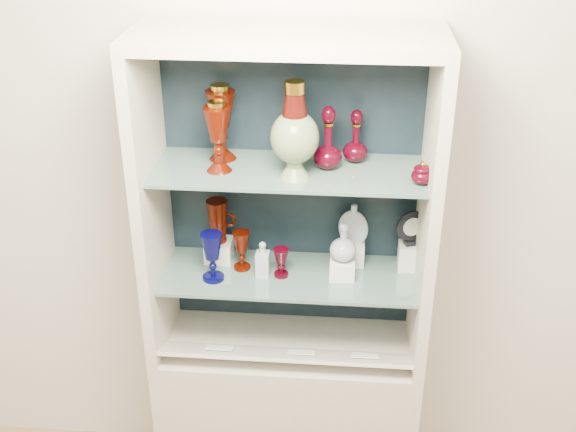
# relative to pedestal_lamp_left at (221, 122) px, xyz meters

# --- Properties ---
(wall_back) EXTENTS (3.50, 0.02, 2.80)m
(wall_back) POSITION_rel_pedestal_lamp_left_xyz_m (0.24, 0.13, -0.20)
(wall_back) COLOR beige
(wall_back) RESTS_ON ground
(cabinet_base) EXTENTS (1.00, 0.40, 0.75)m
(cabinet_base) POSITION_rel_pedestal_lamp_left_xyz_m (0.24, -0.09, -1.23)
(cabinet_base) COLOR beige
(cabinet_base) RESTS_ON ground
(cabinet_back_panel) EXTENTS (0.98, 0.02, 1.15)m
(cabinet_back_panel) POSITION_rel_pedestal_lamp_left_xyz_m (0.24, 0.10, -0.28)
(cabinet_back_panel) COLOR black
(cabinet_back_panel) RESTS_ON cabinet_base
(cabinet_side_left) EXTENTS (0.04, 0.40, 1.15)m
(cabinet_side_left) POSITION_rel_pedestal_lamp_left_xyz_m (-0.24, -0.09, -0.28)
(cabinet_side_left) COLOR beige
(cabinet_side_left) RESTS_ON cabinet_base
(cabinet_side_right) EXTENTS (0.04, 0.40, 1.15)m
(cabinet_side_right) POSITION_rel_pedestal_lamp_left_xyz_m (0.72, -0.09, -0.28)
(cabinet_side_right) COLOR beige
(cabinet_side_right) RESTS_ON cabinet_base
(cabinet_top_cap) EXTENTS (1.00, 0.40, 0.04)m
(cabinet_top_cap) POSITION_rel_pedestal_lamp_left_xyz_m (0.24, -0.09, 0.32)
(cabinet_top_cap) COLOR beige
(cabinet_top_cap) RESTS_ON cabinet_side_left
(shelf_lower) EXTENTS (0.92, 0.34, 0.01)m
(shelf_lower) POSITION_rel_pedestal_lamp_left_xyz_m (0.24, -0.07, -0.56)
(shelf_lower) COLOR slate
(shelf_lower) RESTS_ON cabinet_side_left
(shelf_upper) EXTENTS (0.92, 0.34, 0.01)m
(shelf_upper) POSITION_rel_pedestal_lamp_left_xyz_m (0.24, -0.07, -0.14)
(shelf_upper) COLOR slate
(shelf_upper) RESTS_ON cabinet_side_left
(label_ledge) EXTENTS (0.92, 0.17, 0.09)m
(label_ledge) POSITION_rel_pedestal_lamp_left_xyz_m (0.24, -0.20, -0.82)
(label_ledge) COLOR beige
(label_ledge) RESTS_ON cabinet_base
(label_card_0) EXTENTS (0.10, 0.06, 0.03)m
(label_card_0) POSITION_rel_pedestal_lamp_left_xyz_m (0.30, -0.20, -0.81)
(label_card_0) COLOR white
(label_card_0) RESTS_ON label_ledge
(label_card_1) EXTENTS (0.10, 0.06, 0.03)m
(label_card_1) POSITION_rel_pedestal_lamp_left_xyz_m (-0.01, -0.20, -0.81)
(label_card_1) COLOR white
(label_card_1) RESTS_ON label_ledge
(label_card_2) EXTENTS (0.10, 0.06, 0.03)m
(label_card_2) POSITION_rel_pedestal_lamp_left_xyz_m (0.53, -0.20, -0.81)
(label_card_2) COLOR white
(label_card_2) RESTS_ON label_ledge
(pedestal_lamp_left) EXTENTS (0.12, 0.12, 0.27)m
(pedestal_lamp_left) POSITION_rel_pedestal_lamp_left_xyz_m (0.00, 0.00, 0.00)
(pedestal_lamp_left) COLOR #4B0C00
(pedestal_lamp_left) RESTS_ON shelf_upper
(pedestal_lamp_right) EXTENTS (0.11, 0.11, 0.24)m
(pedestal_lamp_right) POSITION_rel_pedestal_lamp_left_xyz_m (0.00, -0.10, -0.01)
(pedestal_lamp_right) COLOR #4B0C00
(pedestal_lamp_right) RESTS_ON shelf_upper
(enamel_urn) EXTENTS (0.21, 0.21, 0.33)m
(enamel_urn) POSITION_rel_pedestal_lamp_left_xyz_m (0.26, -0.14, 0.03)
(enamel_urn) COLOR #094119
(enamel_urn) RESTS_ON shelf_upper
(ruby_decanter_a) EXTENTS (0.12, 0.12, 0.25)m
(ruby_decanter_a) POSITION_rel_pedestal_lamp_left_xyz_m (0.37, -0.06, -0.01)
(ruby_decanter_a) COLOR #42010F
(ruby_decanter_a) RESTS_ON shelf_upper
(ruby_decanter_b) EXTENTS (0.11, 0.11, 0.20)m
(ruby_decanter_b) POSITION_rel_pedestal_lamp_left_xyz_m (0.46, 0.01, -0.03)
(ruby_decanter_b) COLOR #42010F
(ruby_decanter_b) RESTS_ON shelf_upper
(lidded_bowl) EXTENTS (0.08, 0.08, 0.08)m
(lidded_bowl) POSITION_rel_pedestal_lamp_left_xyz_m (0.68, -0.15, -0.09)
(lidded_bowl) COLOR #42010F
(lidded_bowl) RESTS_ON shelf_upper
(cobalt_goblet) EXTENTS (0.10, 0.10, 0.19)m
(cobalt_goblet) POSITION_rel_pedestal_lamp_left_xyz_m (-0.03, -0.13, -0.46)
(cobalt_goblet) COLOR #060645
(cobalt_goblet) RESTS_ON shelf_lower
(ruby_goblet_tall) EXTENTS (0.06, 0.06, 0.15)m
(ruby_goblet_tall) POSITION_rel_pedestal_lamp_left_xyz_m (0.06, -0.05, -0.48)
(ruby_goblet_tall) COLOR #4B0C00
(ruby_goblet_tall) RESTS_ON shelf_lower
(ruby_goblet_small) EXTENTS (0.07, 0.07, 0.11)m
(ruby_goblet_small) POSITION_rel_pedestal_lamp_left_xyz_m (0.21, -0.09, -0.50)
(ruby_goblet_small) COLOR #42010F
(ruby_goblet_small) RESTS_ON shelf_lower
(riser_ruby_pitcher) EXTENTS (0.10, 0.10, 0.08)m
(riser_ruby_pitcher) POSITION_rel_pedestal_lamp_left_xyz_m (-0.03, 0.01, -0.51)
(riser_ruby_pitcher) COLOR silver
(riser_ruby_pitcher) RESTS_ON shelf_lower
(ruby_pitcher) EXTENTS (0.13, 0.08, 0.17)m
(ruby_pitcher) POSITION_rel_pedestal_lamp_left_xyz_m (-0.03, 0.01, -0.39)
(ruby_pitcher) COLOR #4B0C00
(ruby_pitcher) RESTS_ON riser_ruby_pitcher
(clear_square_bottle) EXTENTS (0.05, 0.05, 0.14)m
(clear_square_bottle) POSITION_rel_pedestal_lamp_left_xyz_m (0.15, -0.09, -0.48)
(clear_square_bottle) COLOR #9FAABB
(clear_square_bottle) RESTS_ON shelf_lower
(riser_flat_flask) EXTENTS (0.09, 0.09, 0.09)m
(riser_flat_flask) POSITION_rel_pedestal_lamp_left_xyz_m (0.47, 0.03, -0.51)
(riser_flat_flask) COLOR silver
(riser_flat_flask) RESTS_ON shelf_lower
(flat_flask) EXTENTS (0.12, 0.07, 0.16)m
(flat_flask) POSITION_rel_pedestal_lamp_left_xyz_m (0.47, 0.03, -0.38)
(flat_flask) COLOR silver
(flat_flask) RESTS_ON riser_flat_flask
(riser_clear_round_decanter) EXTENTS (0.09, 0.09, 0.07)m
(riser_clear_round_decanter) POSITION_rel_pedestal_lamp_left_xyz_m (0.43, -0.07, -0.52)
(riser_clear_round_decanter) COLOR silver
(riser_clear_round_decanter) RESTS_ON shelf_lower
(clear_round_decanter) EXTENTS (0.10, 0.10, 0.14)m
(clear_round_decanter) POSITION_rel_pedestal_lamp_left_xyz_m (0.43, -0.07, -0.41)
(clear_round_decanter) COLOR #9FAABB
(clear_round_decanter) RESTS_ON riser_clear_round_decanter
(riser_cameo_medallion) EXTENTS (0.08, 0.08, 0.10)m
(riser_cameo_medallion) POSITION_rel_pedestal_lamp_left_xyz_m (0.68, 0.01, -0.50)
(riser_cameo_medallion) COLOR silver
(riser_cameo_medallion) RESTS_ON shelf_lower
(cameo_medallion) EXTENTS (0.13, 0.08, 0.14)m
(cameo_medallion) POSITION_rel_pedestal_lamp_left_xyz_m (0.68, 0.01, -0.38)
(cameo_medallion) COLOR black
(cameo_medallion) RESTS_ON riser_cameo_medallion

